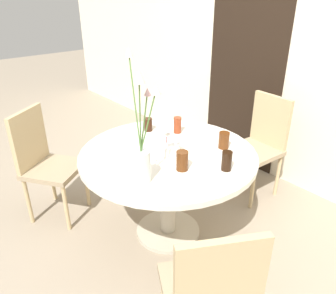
{
  "coord_description": "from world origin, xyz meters",
  "views": [
    {
      "loc": [
        1.56,
        -1.31,
        1.76
      ],
      "look_at": [
        0.0,
        0.0,
        0.75
      ],
      "focal_mm": 35.0,
      "sensor_mm": 36.0,
      "label": 1
    }
  ],
  "objects_px": {
    "chair_near_front": "(261,141)",
    "side_plate": "(127,145)",
    "chair_left_flank": "(210,293)",
    "drink_glass_0": "(148,125)",
    "drink_glass_3": "(227,161)",
    "flower_vase": "(142,150)",
    "drink_glass_4": "(182,161)",
    "drink_glass_1": "(224,140)",
    "chair_far_back": "(44,159)",
    "birthday_cake": "(167,147)",
    "drink_glass_2": "(177,125)"
  },
  "relations": [
    {
      "from": "side_plate",
      "to": "birthday_cake",
      "type": "bearing_deg",
      "value": 29.38
    },
    {
      "from": "flower_vase",
      "to": "side_plate",
      "type": "distance_m",
      "value": 0.54
    },
    {
      "from": "drink_glass_1",
      "to": "chair_left_flank",
      "type": "bearing_deg",
      "value": -50.87
    },
    {
      "from": "flower_vase",
      "to": "drink_glass_4",
      "type": "bearing_deg",
      "value": 78.64
    },
    {
      "from": "flower_vase",
      "to": "drink_glass_1",
      "type": "xyz_separation_m",
      "value": [
        0.01,
        0.7,
        -0.14
      ]
    },
    {
      "from": "side_plate",
      "to": "drink_glass_4",
      "type": "relative_size",
      "value": 1.3
    },
    {
      "from": "birthday_cake",
      "to": "drink_glass_3",
      "type": "height_order",
      "value": "drink_glass_3"
    },
    {
      "from": "flower_vase",
      "to": "drink_glass_0",
      "type": "bearing_deg",
      "value": 140.57
    },
    {
      "from": "drink_glass_3",
      "to": "birthday_cake",
      "type": "bearing_deg",
      "value": -163.05
    },
    {
      "from": "drink_glass_2",
      "to": "chair_far_back",
      "type": "bearing_deg",
      "value": -125.84
    },
    {
      "from": "side_plate",
      "to": "drink_glass_0",
      "type": "xyz_separation_m",
      "value": [
        -0.11,
        0.28,
        0.05
      ]
    },
    {
      "from": "drink_glass_2",
      "to": "chair_left_flank",
      "type": "bearing_deg",
      "value": -35.05
    },
    {
      "from": "drink_glass_1",
      "to": "drink_glass_2",
      "type": "height_order",
      "value": "drink_glass_2"
    },
    {
      "from": "flower_vase",
      "to": "drink_glass_4",
      "type": "height_order",
      "value": "flower_vase"
    },
    {
      "from": "drink_glass_1",
      "to": "drink_glass_4",
      "type": "height_order",
      "value": "drink_glass_4"
    },
    {
      "from": "chair_near_front",
      "to": "chair_far_back",
      "type": "height_order",
      "value": "same"
    },
    {
      "from": "drink_glass_1",
      "to": "birthday_cake",
      "type": "bearing_deg",
      "value": -120.72
    },
    {
      "from": "chair_far_back",
      "to": "drink_glass_0",
      "type": "distance_m",
      "value": 0.88
    },
    {
      "from": "side_plate",
      "to": "drink_glass_0",
      "type": "height_order",
      "value": "drink_glass_0"
    },
    {
      "from": "drink_glass_0",
      "to": "drink_glass_1",
      "type": "relative_size",
      "value": 0.87
    },
    {
      "from": "chair_left_flank",
      "to": "drink_glass_2",
      "type": "relative_size",
      "value": 7.12
    },
    {
      "from": "chair_near_front",
      "to": "drink_glass_0",
      "type": "relative_size",
      "value": 8.78
    },
    {
      "from": "chair_far_back",
      "to": "drink_glass_4",
      "type": "relative_size",
      "value": 7.24
    },
    {
      "from": "chair_left_flank",
      "to": "drink_glass_4",
      "type": "xyz_separation_m",
      "value": [
        -0.65,
        0.41,
        0.26
      ]
    },
    {
      "from": "chair_near_front",
      "to": "flower_vase",
      "type": "height_order",
      "value": "flower_vase"
    },
    {
      "from": "birthday_cake",
      "to": "drink_glass_1",
      "type": "height_order",
      "value": "drink_glass_1"
    },
    {
      "from": "drink_glass_1",
      "to": "drink_glass_2",
      "type": "xyz_separation_m",
      "value": [
        -0.42,
        -0.07,
        0.0
      ]
    },
    {
      "from": "chair_left_flank",
      "to": "flower_vase",
      "type": "height_order",
      "value": "flower_vase"
    },
    {
      "from": "chair_far_back",
      "to": "flower_vase",
      "type": "xyz_separation_m",
      "value": [
        1.03,
        0.24,
        0.4
      ]
    },
    {
      "from": "side_plate",
      "to": "drink_glass_4",
      "type": "bearing_deg",
      "value": 7.9
    },
    {
      "from": "chair_left_flank",
      "to": "drink_glass_2",
      "type": "xyz_separation_m",
      "value": [
        -1.11,
        0.78,
        0.26
      ]
    },
    {
      "from": "flower_vase",
      "to": "drink_glass_3",
      "type": "distance_m",
      "value": 0.55
    },
    {
      "from": "drink_glass_3",
      "to": "drink_glass_0",
      "type": "bearing_deg",
      "value": -179.85
    },
    {
      "from": "chair_far_back",
      "to": "birthday_cake",
      "type": "distance_m",
      "value": 1.04
    },
    {
      "from": "drink_glass_0",
      "to": "drink_glass_4",
      "type": "xyz_separation_m",
      "value": [
        0.63,
        -0.21,
        0.01
      ]
    },
    {
      "from": "chair_near_front",
      "to": "side_plate",
      "type": "bearing_deg",
      "value": -102.57
    },
    {
      "from": "chair_near_front",
      "to": "drink_glass_0",
      "type": "height_order",
      "value": "chair_near_front"
    },
    {
      "from": "chair_far_back",
      "to": "flower_vase",
      "type": "relative_size",
      "value": 1.22
    },
    {
      "from": "chair_near_front",
      "to": "side_plate",
      "type": "xyz_separation_m",
      "value": [
        -0.35,
        -1.18,
        0.2
      ]
    },
    {
      "from": "chair_near_front",
      "to": "side_plate",
      "type": "distance_m",
      "value": 1.25
    },
    {
      "from": "flower_vase",
      "to": "drink_glass_1",
      "type": "distance_m",
      "value": 0.72
    },
    {
      "from": "birthday_cake",
      "to": "drink_glass_4",
      "type": "xyz_separation_m",
      "value": [
        0.25,
        -0.08,
        0.03
      ]
    },
    {
      "from": "chair_left_flank",
      "to": "drink_glass_0",
      "type": "height_order",
      "value": "chair_left_flank"
    },
    {
      "from": "chair_near_front",
      "to": "chair_far_back",
      "type": "distance_m",
      "value": 1.85
    },
    {
      "from": "chair_left_flank",
      "to": "drink_glass_0",
      "type": "xyz_separation_m",
      "value": [
        -1.29,
        0.62,
        0.25
      ]
    },
    {
      "from": "side_plate",
      "to": "drink_glass_4",
      "type": "distance_m",
      "value": 0.53
    },
    {
      "from": "side_plate",
      "to": "drink_glass_3",
      "type": "relative_size",
      "value": 1.29
    },
    {
      "from": "chair_left_flank",
      "to": "drink_glass_3",
      "type": "xyz_separation_m",
      "value": [
        -0.47,
        0.63,
        0.26
      ]
    },
    {
      "from": "birthday_cake",
      "to": "flower_vase",
      "type": "bearing_deg",
      "value": -60.59
    },
    {
      "from": "chair_far_back",
      "to": "drink_glass_3",
      "type": "distance_m",
      "value": 1.47
    }
  ]
}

